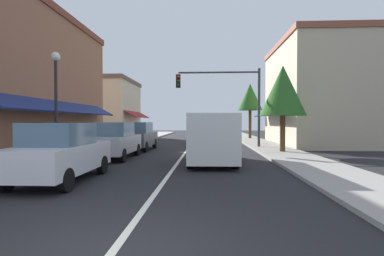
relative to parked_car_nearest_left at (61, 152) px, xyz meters
The scene contains 15 objects.
ground_plane 13.35m from the parked_car_nearest_left, 76.50° to the left, with size 80.00×80.00×0.00m, color black.
sidewalk_left 13.20m from the parked_car_nearest_left, 100.45° to the left, with size 2.60×56.00×0.12m, color #A39E99.
sidewalk_right 15.58m from the parked_car_nearest_left, 56.40° to the left, with size 2.60×56.00×0.12m, color gray.
lane_center_stripe 13.35m from the parked_car_nearest_left, 76.50° to the left, with size 0.14×52.00×0.01m, color silver.
storefront_left_block 9.97m from the parked_car_nearest_left, 132.61° to the left, with size 6.73×14.20×8.08m.
storefront_right_block 19.85m from the parked_car_nearest_left, 49.71° to the left, with size 6.86×10.20×7.95m.
storefront_far_left 23.98m from the parked_car_nearest_left, 105.89° to the left, with size 7.01×8.20×6.33m.
parked_car_nearest_left is the anchor object (origin of this frame).
parked_car_second_left 5.58m from the parked_car_nearest_left, 91.28° to the left, with size 1.79×4.10×1.77m.
parked_car_third_left 9.96m from the parked_car_nearest_left, 89.99° to the left, with size 1.86×4.14×1.77m.
van_in_lane 6.32m from the parked_car_nearest_left, 43.48° to the left, with size 2.10×5.23×2.12m.
traffic_signal_mast_arm 13.36m from the parked_car_nearest_left, 63.32° to the left, with size 5.73×0.50×5.42m.
street_lamp_left_near 4.35m from the parked_car_nearest_left, 119.29° to the left, with size 0.36×0.36×4.66m.
tree_right_near 12.39m from the parked_car_nearest_left, 44.16° to the left, with size 2.59×2.59×5.00m.
tree_right_far 23.97m from the parked_car_nearest_left, 68.32° to the left, with size 2.47×2.47×5.70m.
Camera 1 is at (1.31, -3.66, 1.80)m, focal length 27.84 mm.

